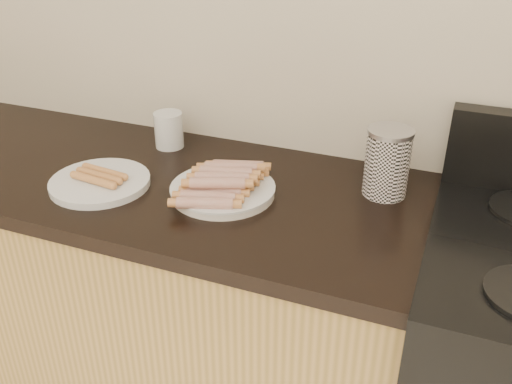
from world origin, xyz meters
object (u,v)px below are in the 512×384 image
at_px(main_plate, 223,191).
at_px(side_plate, 100,182).
at_px(canister, 387,162).
at_px(mug, 169,130).

height_order(main_plate, side_plate, side_plate).
bearing_deg(canister, main_plate, -157.70).
xyz_separation_m(side_plate, canister, (0.70, 0.23, 0.08)).
height_order(side_plate, mug, mug).
height_order(side_plate, canister, canister).
distance_m(side_plate, canister, 0.74).
bearing_deg(mug, side_plate, -99.18).
xyz_separation_m(canister, mug, (-0.65, 0.06, -0.04)).
relative_size(main_plate, side_plate, 1.01).
relative_size(canister, mug, 1.67).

